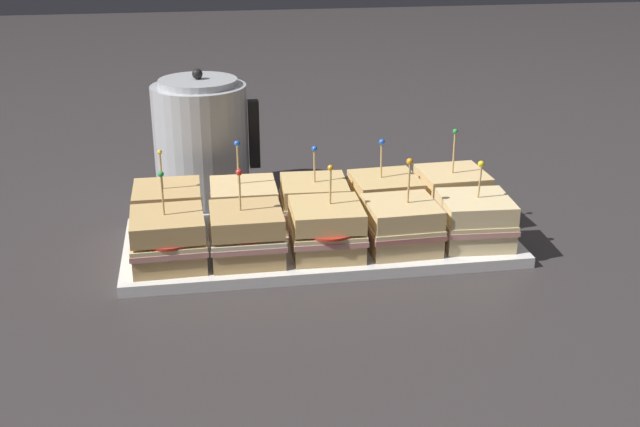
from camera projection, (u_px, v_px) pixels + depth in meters
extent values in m
plane|color=#383333|center=(320.00, 247.00, 1.37)|extent=(6.00, 6.00, 0.00)
cube|color=white|center=(320.00, 244.00, 1.36)|extent=(0.65, 0.28, 0.01)
cube|color=white|center=(320.00, 239.00, 1.36)|extent=(0.65, 0.28, 0.01)
cube|color=tan|center=(169.00, 254.00, 1.26)|extent=(0.12, 0.12, 0.03)
cube|color=tan|center=(169.00, 243.00, 1.25)|extent=(0.12, 0.12, 0.01)
cube|color=beige|center=(168.00, 238.00, 1.25)|extent=(0.12, 0.12, 0.01)
cylinder|color=red|center=(168.00, 240.00, 1.23)|extent=(0.08, 0.08, 0.00)
cube|color=tan|center=(167.00, 224.00, 1.24)|extent=(0.12, 0.12, 0.03)
cylinder|color=tan|center=(163.00, 197.00, 1.22)|extent=(0.00, 0.01, 0.08)
sphere|color=green|center=(161.00, 174.00, 1.21)|extent=(0.01, 0.01, 0.01)
cube|color=tan|center=(247.00, 249.00, 1.27)|extent=(0.11, 0.11, 0.03)
cube|color=tan|center=(247.00, 238.00, 1.27)|extent=(0.12, 0.12, 0.01)
cube|color=beige|center=(247.00, 233.00, 1.26)|extent=(0.12, 0.12, 0.01)
cylinder|color=red|center=(248.00, 235.00, 1.24)|extent=(0.07, 0.07, 0.00)
cube|color=tan|center=(246.00, 220.00, 1.26)|extent=(0.11, 0.11, 0.03)
cylinder|color=tan|center=(240.00, 194.00, 1.24)|extent=(0.00, 0.01, 0.08)
sphere|color=red|center=(239.00, 172.00, 1.22)|extent=(0.01, 0.01, 0.01)
cube|color=tan|center=(325.00, 244.00, 1.29)|extent=(0.11, 0.11, 0.03)
cube|color=tan|center=(325.00, 233.00, 1.29)|extent=(0.12, 0.12, 0.01)
cube|color=beige|center=(325.00, 228.00, 1.28)|extent=(0.12, 0.12, 0.01)
cylinder|color=red|center=(327.00, 230.00, 1.26)|extent=(0.09, 0.09, 0.00)
cube|color=#E0B771|center=(325.00, 215.00, 1.27)|extent=(0.11, 0.11, 0.03)
cylinder|color=tan|center=(330.00, 189.00, 1.26)|extent=(0.00, 0.01, 0.07)
sphere|color=orange|center=(330.00, 168.00, 1.25)|extent=(0.01, 0.01, 0.01)
cube|color=#DBB77A|center=(401.00, 239.00, 1.31)|extent=(0.12, 0.12, 0.03)
cube|color=#B26B60|center=(401.00, 227.00, 1.31)|extent=(0.12, 0.12, 0.01)
cube|color=beige|center=(401.00, 223.00, 1.30)|extent=(0.12, 0.12, 0.01)
cube|color=#E8C281|center=(402.00, 212.00, 1.30)|extent=(0.12, 0.12, 0.03)
cylinder|color=tan|center=(409.00, 185.00, 1.28)|extent=(0.00, 0.01, 0.08)
sphere|color=orange|center=(410.00, 161.00, 1.26)|extent=(0.01, 0.01, 0.01)
cube|color=beige|center=(474.00, 233.00, 1.33)|extent=(0.12, 0.12, 0.03)
cube|color=tan|center=(475.00, 222.00, 1.33)|extent=(0.12, 0.12, 0.01)
cube|color=beige|center=(475.00, 218.00, 1.32)|extent=(0.12, 0.12, 0.01)
cube|color=beige|center=(476.00, 207.00, 1.32)|extent=(0.12, 0.12, 0.03)
cylinder|color=tan|center=(480.00, 184.00, 1.30)|extent=(0.00, 0.01, 0.07)
sphere|color=yellow|center=(481.00, 164.00, 1.29)|extent=(0.01, 0.01, 0.01)
cube|color=tan|center=(169.00, 224.00, 1.37)|extent=(0.11, 0.11, 0.03)
cube|color=tan|center=(168.00, 213.00, 1.36)|extent=(0.12, 0.12, 0.01)
cube|color=beige|center=(168.00, 209.00, 1.36)|extent=(0.12, 0.12, 0.01)
cylinder|color=red|center=(168.00, 210.00, 1.34)|extent=(0.06, 0.06, 0.00)
cube|color=tan|center=(167.00, 196.00, 1.35)|extent=(0.11, 0.11, 0.03)
cylinder|color=tan|center=(161.00, 173.00, 1.33)|extent=(0.00, 0.01, 0.08)
sphere|color=yellow|center=(160.00, 152.00, 1.31)|extent=(0.01, 0.01, 0.01)
cube|color=#DBB77A|center=(244.00, 219.00, 1.39)|extent=(0.11, 0.11, 0.03)
cube|color=tan|center=(244.00, 208.00, 1.39)|extent=(0.12, 0.12, 0.01)
cube|color=beige|center=(244.00, 204.00, 1.38)|extent=(0.12, 0.12, 0.01)
cube|color=#E8C281|center=(243.00, 193.00, 1.38)|extent=(0.11, 0.11, 0.03)
cylinder|color=tan|center=(238.00, 166.00, 1.36)|extent=(0.00, 0.01, 0.08)
sphere|color=blue|center=(237.00, 144.00, 1.35)|extent=(0.01, 0.01, 0.01)
cube|color=tan|center=(315.00, 215.00, 1.41)|extent=(0.12, 0.12, 0.03)
cube|color=#B26B60|center=(315.00, 204.00, 1.40)|extent=(0.12, 0.12, 0.01)
cube|color=beige|center=(315.00, 200.00, 1.40)|extent=(0.12, 0.12, 0.01)
cube|color=#E0B771|center=(315.00, 190.00, 1.39)|extent=(0.12, 0.12, 0.03)
cylinder|color=tan|center=(316.00, 168.00, 1.38)|extent=(0.00, 0.01, 0.07)
sphere|color=blue|center=(316.00, 149.00, 1.36)|extent=(0.01, 0.01, 0.01)
cube|color=tan|center=(384.00, 210.00, 1.43)|extent=(0.12, 0.12, 0.03)
cube|color=tan|center=(385.00, 200.00, 1.42)|extent=(0.12, 0.12, 0.01)
cube|color=beige|center=(385.00, 196.00, 1.42)|extent=(0.12, 0.12, 0.01)
cube|color=#E0B771|center=(385.00, 186.00, 1.41)|extent=(0.12, 0.12, 0.03)
cylinder|color=tan|center=(381.00, 162.00, 1.40)|extent=(0.00, 0.01, 0.08)
sphere|color=blue|center=(382.00, 142.00, 1.38)|extent=(0.01, 0.01, 0.01)
cube|color=#DBB77A|center=(451.00, 207.00, 1.45)|extent=(0.12, 0.12, 0.03)
cube|color=#B26B60|center=(452.00, 196.00, 1.44)|extent=(0.12, 0.12, 0.01)
cube|color=beige|center=(452.00, 192.00, 1.44)|extent=(0.12, 0.12, 0.01)
cylinder|color=red|center=(456.00, 193.00, 1.42)|extent=(0.08, 0.08, 0.00)
cube|color=#E8C281|center=(453.00, 180.00, 1.43)|extent=(0.12, 0.12, 0.03)
cylinder|color=tan|center=(454.00, 155.00, 1.40)|extent=(0.00, 0.00, 0.09)
sphere|color=green|center=(455.00, 131.00, 1.39)|extent=(0.01, 0.01, 0.01)
cylinder|color=#B7BABF|center=(201.00, 142.00, 1.56)|extent=(0.18, 0.18, 0.22)
cylinder|color=#B7BABF|center=(198.00, 82.00, 1.51)|extent=(0.15, 0.15, 0.01)
sphere|color=black|center=(197.00, 74.00, 1.51)|extent=(0.02, 0.02, 0.02)
cube|color=black|center=(254.00, 134.00, 1.57)|extent=(0.02, 0.02, 0.13)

